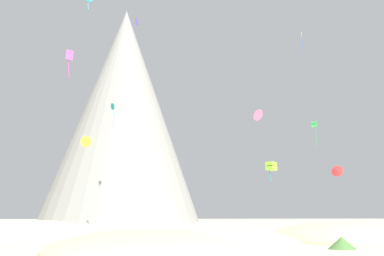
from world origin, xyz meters
name	(u,v)px	position (x,y,z in m)	size (l,w,h in m)	color
ground_plane	(227,249)	(0.00, 0.00, 0.00)	(400.00, 400.00, 0.00)	beige
dune_foreground_left	(352,242)	(12.22, 6.29, 0.00)	(16.20, 10.54, 3.53)	beige
dune_foreground_right	(155,250)	(-5.02, -0.06, 0.00)	(20.04, 14.56, 2.70)	beige
dune_midground	(229,238)	(2.74, 13.39, 0.00)	(26.97, 19.61, 1.79)	beige
dune_back_low	(26,235)	(-19.64, 22.87, 0.00)	(27.42, 15.98, 3.48)	beige
bush_near_left	(220,247)	(-0.89, -2.32, 0.32)	(1.49, 1.49, 0.63)	#386633
bush_mid_center	(207,235)	(0.18, 11.29, 0.46)	(1.35, 1.35, 0.93)	#477238
bush_ridge_crest	(342,243)	(7.95, -0.97, 0.43)	(1.96, 1.96, 0.86)	#477238
rock_massif	(123,123)	(-13.51, 104.98, 31.00)	(62.94, 62.94, 69.41)	gray
kite_magenta_mid	(69,57)	(-16.71, 27.46, 23.82)	(0.96, 0.63, 4.16)	#D1339E
kite_indigo_high	(136,23)	(-8.36, 52.12, 40.76)	(0.71, 0.63, 3.39)	#5138B2
kite_gold_mid	(86,142)	(-16.41, 45.78, 14.99)	(1.99, 0.71, 1.96)	gold
kite_orange_high	(302,38)	(23.69, 44.82, 35.93)	(0.56, 0.88, 4.16)	orange
kite_pink_mid	(258,115)	(15.05, 46.32, 20.71)	(1.82, 2.26, 2.29)	pink
kite_red_low	(337,171)	(26.06, 38.30, 9.54)	(2.04, 1.91, 1.93)	red
kite_lime_low	(271,166)	(11.02, 25.72, 8.74)	(1.62, 1.61, 2.67)	#8CD133
kite_green_mid	(314,125)	(26.28, 47.37, 19.31)	(1.28, 1.28, 4.61)	green
kite_teal_mid	(113,107)	(-12.78, 56.62, 24.14)	(1.36, 1.58, 5.32)	teal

